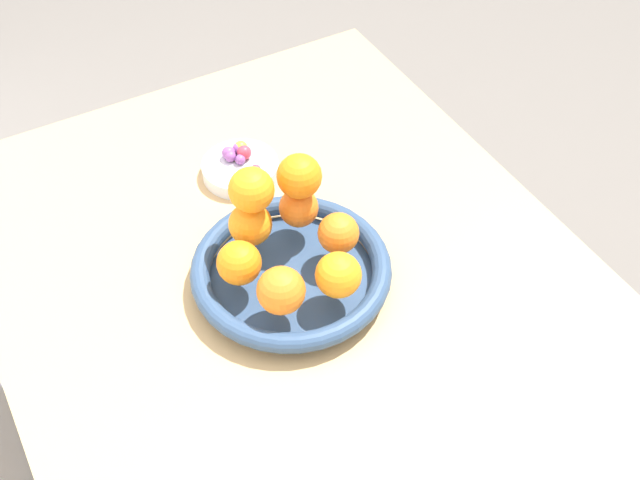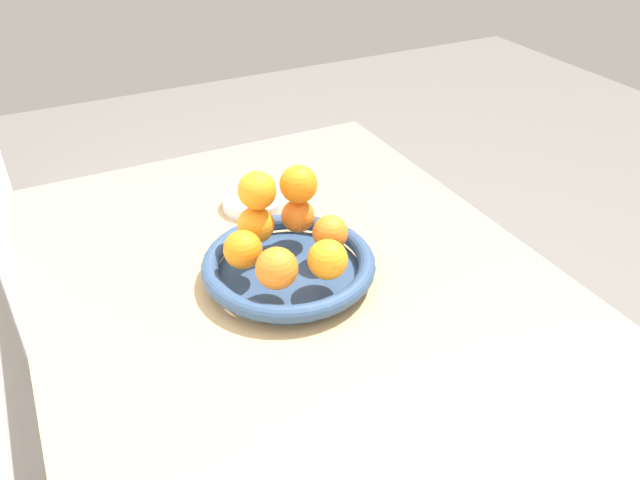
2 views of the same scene
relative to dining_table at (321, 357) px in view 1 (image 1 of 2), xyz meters
name	(u,v)px [view 1 (image 1 of 2)]	position (x,y,z in m)	size (l,w,h in m)	color
dining_table	(321,357)	(0.00, 0.00, 0.00)	(1.10, 0.76, 0.74)	tan
fruit_bowl	(291,271)	(0.07, 0.01, 0.11)	(0.26, 0.26, 0.04)	navy
candy_dish	(240,169)	(0.29, -0.03, 0.10)	(0.11, 0.11, 0.02)	silver
orange_0	(281,291)	(0.01, 0.05, 0.16)	(0.06, 0.06, 0.06)	orange
orange_1	(338,274)	(0.00, -0.02, 0.16)	(0.06, 0.06, 0.06)	orange
orange_2	(338,233)	(0.06, -0.06, 0.16)	(0.05, 0.05, 0.05)	orange
orange_3	(299,208)	(0.13, -0.04, 0.15)	(0.05, 0.05, 0.05)	orange
orange_4	(250,224)	(0.13, 0.03, 0.16)	(0.06, 0.06, 0.06)	orange
orange_5	(239,263)	(0.08, 0.07, 0.16)	(0.06, 0.06, 0.06)	orange
orange_6	(299,176)	(0.13, -0.04, 0.21)	(0.06, 0.06, 0.06)	orange
orange_7	(251,190)	(0.13, 0.03, 0.21)	(0.06, 0.06, 0.06)	orange
candy_ball_0	(244,152)	(0.30, -0.04, 0.12)	(0.02, 0.02, 0.02)	#C6384C
candy_ball_1	(230,156)	(0.31, -0.02, 0.12)	(0.02, 0.02, 0.02)	#8C4C99
candy_ball_2	(241,147)	(0.31, -0.04, 0.12)	(0.02, 0.02, 0.02)	gold
candy_ball_3	(239,149)	(0.31, -0.04, 0.12)	(0.02, 0.02, 0.02)	#8C4C99
candy_ball_4	(240,160)	(0.29, -0.03, 0.12)	(0.02, 0.02, 0.02)	#8C4C99
candy_ball_5	(256,170)	(0.26, -0.04, 0.12)	(0.02, 0.02, 0.02)	#C6384C
candy_ball_6	(229,153)	(0.31, -0.02, 0.12)	(0.02, 0.02, 0.02)	#8C4C99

